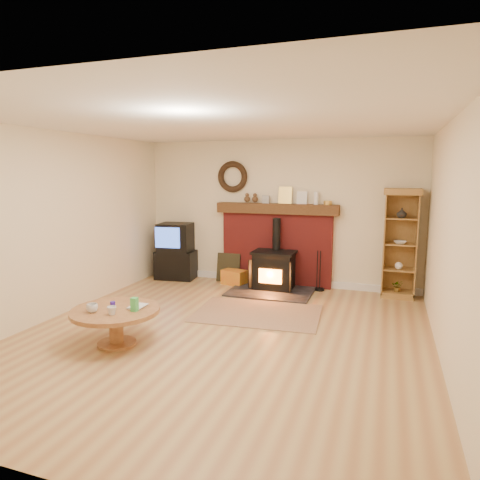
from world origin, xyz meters
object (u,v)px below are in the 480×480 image
at_px(wood_stove, 273,272).
at_px(tv_unit, 176,252).
at_px(coffee_table, 115,316).
at_px(curio_cabinet, 400,243).

bearing_deg(wood_stove, tv_unit, 174.30).
bearing_deg(wood_stove, coffee_table, -111.21).
relative_size(tv_unit, coffee_table, 1.03).
height_order(tv_unit, curio_cabinet, curio_cabinet).
bearing_deg(curio_cabinet, wood_stove, -172.09).
height_order(wood_stove, coffee_table, wood_stove).
relative_size(curio_cabinet, coffee_table, 1.71).
relative_size(wood_stove, coffee_table, 1.35).
distance_m(curio_cabinet, coffee_table, 4.55).
height_order(wood_stove, curio_cabinet, curio_cabinet).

